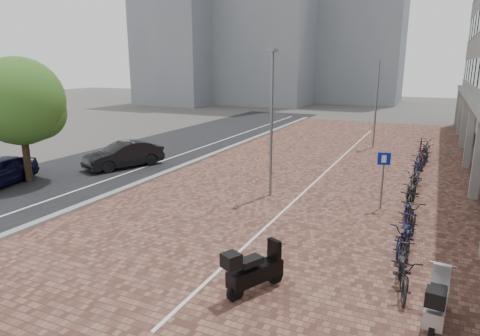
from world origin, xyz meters
name	(u,v)px	position (x,y,z in m)	size (l,w,h in m)	color
ground	(153,256)	(0.00, 0.00, 0.00)	(140.00, 140.00, 0.00)	#474442
plaza_brick	(323,171)	(2.00, 12.00, 0.01)	(14.50, 42.00, 0.04)	brown
street_asphalt	(152,153)	(-9.00, 12.00, 0.01)	(8.00, 50.00, 0.03)	black
curb	(205,157)	(-5.10, 12.00, 0.07)	(0.35, 42.00, 0.14)	gray
lane_line	(178,155)	(-7.00, 12.00, 0.02)	(0.12, 44.00, 0.00)	white
parking_line	(327,171)	(2.20, 12.00, 0.04)	(0.10, 30.00, 0.00)	white
bg_towers	(278,1)	(-14.34, 48.94, 13.96)	(33.00, 23.00, 32.00)	gray
car_dark	(124,155)	(-7.99, 8.24, 0.70)	(1.47, 4.22, 1.39)	black
scooter_front	(437,301)	(7.50, -0.21, 0.60)	(0.54, 1.74, 1.20)	#B5B5BA
scooter_mid	(255,269)	(3.50, -0.59, 0.62)	(0.56, 1.81, 1.24)	black
parking_sign	(383,172)	(5.49, 7.01, 1.49)	(0.46, 0.18, 2.25)	slate
lamp_near	(271,126)	(1.01, 6.87, 2.99)	(0.12, 0.12, 5.97)	slate
lamp_far	(376,105)	(3.43, 19.75, 2.85)	(0.12, 0.12, 5.70)	slate
street_tree	(24,104)	(-10.03, 4.11, 3.69)	(3.99, 3.99, 5.81)	#382619
bike_row	(417,180)	(6.62, 10.20, 0.52)	(1.26, 20.42, 1.05)	black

